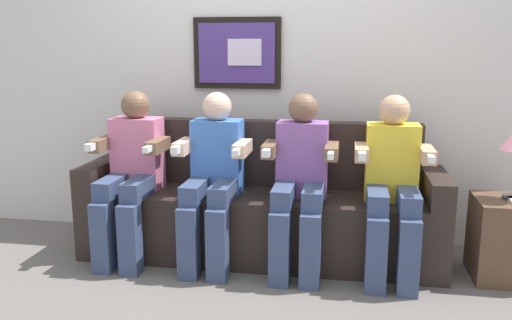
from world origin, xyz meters
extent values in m
plane|color=#66605B|center=(0.00, 0.00, 0.00)|extent=(6.21, 6.21, 0.00)
cube|color=silver|center=(0.00, 0.77, 1.30)|extent=(4.78, 0.05, 2.60)
cube|color=black|center=(-0.24, 0.72, 1.35)|extent=(0.63, 0.03, 0.50)
cube|color=#4C337F|center=(-0.24, 0.71, 1.35)|extent=(0.55, 0.02, 0.42)
cube|color=silver|center=(-0.18, 0.70, 1.36)|extent=(0.24, 0.02, 0.18)
cube|color=#2D231E|center=(0.00, 0.29, 0.23)|extent=(2.10, 0.58, 0.45)
cube|color=#2D231E|center=(0.00, 0.51, 0.68)|extent=(2.10, 0.14, 0.45)
cube|color=#2D231E|center=(-1.12, 0.29, 0.31)|extent=(0.14, 0.58, 0.62)
cube|color=#2D231E|center=(1.12, 0.29, 0.31)|extent=(0.14, 0.58, 0.62)
cube|color=pink|center=(-0.84, 0.28, 0.69)|extent=(0.32, 0.20, 0.48)
sphere|color=brown|center=(-0.84, 0.28, 1.02)|extent=(0.19, 0.19, 0.19)
cube|color=#38476B|center=(-0.93, 0.08, 0.51)|extent=(0.12, 0.40, 0.12)
cube|color=#38476B|center=(-0.75, 0.08, 0.51)|extent=(0.12, 0.40, 0.12)
cube|color=#38476B|center=(-0.93, -0.12, 0.23)|extent=(0.12, 0.12, 0.45)
cube|color=#38476B|center=(-0.75, -0.12, 0.23)|extent=(0.12, 0.12, 0.45)
cube|color=brown|center=(-1.03, 0.16, 0.77)|extent=(0.08, 0.28, 0.08)
cube|color=brown|center=(-0.65, 0.16, 0.77)|extent=(0.08, 0.28, 0.08)
cube|color=white|center=(-0.65, 0.00, 0.78)|extent=(0.04, 0.13, 0.04)
cube|color=white|center=(-1.03, 0.00, 0.78)|extent=(0.04, 0.10, 0.04)
cube|color=#3F72CC|center=(-0.28, 0.28, 0.69)|extent=(0.32, 0.20, 0.48)
sphere|color=beige|center=(-0.28, 0.28, 1.02)|extent=(0.19, 0.19, 0.19)
cube|color=#38476B|center=(-0.37, 0.08, 0.51)|extent=(0.12, 0.40, 0.12)
cube|color=#38476B|center=(-0.19, 0.08, 0.51)|extent=(0.12, 0.40, 0.12)
cube|color=#38476B|center=(-0.37, -0.12, 0.23)|extent=(0.12, 0.12, 0.45)
cube|color=#38476B|center=(-0.19, -0.12, 0.23)|extent=(0.12, 0.12, 0.45)
cube|color=beige|center=(-0.47, 0.16, 0.77)|extent=(0.08, 0.28, 0.08)
cube|color=beige|center=(-0.09, 0.16, 0.77)|extent=(0.08, 0.28, 0.08)
cube|color=white|center=(-0.09, 0.00, 0.78)|extent=(0.04, 0.13, 0.04)
cube|color=white|center=(-0.47, 0.00, 0.78)|extent=(0.04, 0.10, 0.04)
cube|color=#8C59A5|center=(0.28, 0.28, 0.69)|extent=(0.32, 0.20, 0.48)
sphere|color=brown|center=(0.28, 0.28, 1.02)|extent=(0.19, 0.19, 0.19)
cube|color=#38476B|center=(0.19, 0.08, 0.51)|extent=(0.12, 0.40, 0.12)
cube|color=#38476B|center=(0.37, 0.08, 0.51)|extent=(0.12, 0.40, 0.12)
cube|color=#38476B|center=(0.19, -0.12, 0.23)|extent=(0.12, 0.12, 0.45)
cube|color=#38476B|center=(0.37, -0.12, 0.23)|extent=(0.12, 0.12, 0.45)
cube|color=brown|center=(0.09, 0.16, 0.77)|extent=(0.08, 0.28, 0.08)
cube|color=brown|center=(0.47, 0.16, 0.77)|extent=(0.08, 0.28, 0.08)
cube|color=white|center=(0.47, 0.00, 0.78)|extent=(0.04, 0.13, 0.04)
cube|color=white|center=(0.09, 0.00, 0.78)|extent=(0.04, 0.10, 0.04)
cube|color=yellow|center=(0.84, 0.28, 0.69)|extent=(0.32, 0.20, 0.48)
sphere|color=tan|center=(0.84, 0.28, 1.02)|extent=(0.19, 0.19, 0.19)
cube|color=#38476B|center=(0.75, 0.08, 0.51)|extent=(0.12, 0.40, 0.12)
cube|color=#38476B|center=(0.93, 0.08, 0.51)|extent=(0.12, 0.40, 0.12)
cube|color=#38476B|center=(0.75, -0.12, 0.23)|extent=(0.12, 0.12, 0.45)
cube|color=#38476B|center=(0.93, -0.12, 0.23)|extent=(0.12, 0.12, 0.45)
cube|color=tan|center=(0.65, 0.16, 0.77)|extent=(0.08, 0.28, 0.08)
cube|color=tan|center=(1.03, 0.16, 0.77)|extent=(0.08, 0.28, 0.08)
cube|color=white|center=(1.03, 0.00, 0.78)|extent=(0.04, 0.13, 0.04)
cube|color=white|center=(0.65, 0.00, 0.78)|extent=(0.04, 0.10, 0.04)
cube|color=brown|center=(1.54, 0.22, 0.25)|extent=(0.40, 0.40, 0.50)
cube|color=white|center=(1.53, 0.17, 0.51)|extent=(0.04, 0.13, 0.02)
camera|label=1|loc=(0.57, -3.08, 1.40)|focal=37.55mm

